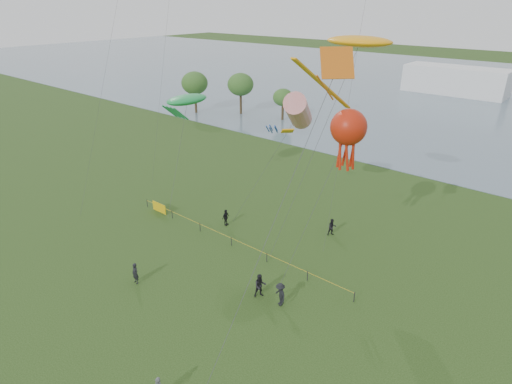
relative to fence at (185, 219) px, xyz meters
The scene contains 14 objects.
ground_plane 17.85m from the fence, 48.63° to the right, with size 400.00×400.00×0.00m, color #1E3711.
pavilion_left 81.65m from the fence, 90.14° to the left, with size 22.00×8.00×6.00m, color white.
trees 43.53m from the fence, 127.91° to the left, with size 20.12×10.54×7.69m.
fence is the anchor object (origin of this frame).
spectator_a 13.12m from the fence, 16.93° to the right, with size 0.90×0.70×1.86m, color black.
spectator_b 14.71m from the fence, 14.42° to the right, with size 1.16×0.67×1.80m, color black.
spectator_c 3.98m from the fence, 37.90° to the left, with size 0.95×0.40×1.62m, color black.
spectator_f 9.66m from the fence, 63.89° to the right, with size 0.62×0.41×1.71m, color black.
spectator_g 13.98m from the fence, 31.45° to the left, with size 0.79×0.61×1.62m, color black.
kite_stingray 22.33m from the fence, 16.99° to the left, with size 6.75×9.95×17.60m.
kite_windsock 14.92m from the fence, 35.57° to the left, with size 7.21×5.36×13.19m.
kite_creature 11.75m from the fence, 129.76° to the left, with size 2.64×7.00×11.27m.
kite_octopus 19.52m from the fence, ahead, with size 3.89×4.92×13.36m.
kite_delta 25.15m from the fence, 18.64° to the right, with size 1.90×11.33×17.88m.
Camera 1 is at (16.82, -10.06, 19.82)m, focal length 30.00 mm.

